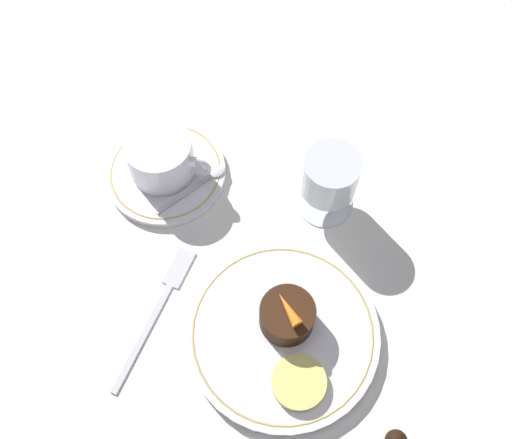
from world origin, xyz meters
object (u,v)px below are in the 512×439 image
dinner_plate (282,333)px  dessert_cake (286,315)px  coffee_cup (161,156)px  wine_glass (330,179)px  fork (161,301)px

dinner_plate → dessert_cake: 0.03m
dessert_cake → dinner_plate: bearing=-86.0°
dessert_cake → coffee_cup: bearing=145.3°
dinner_plate → dessert_cake: bearing=94.0°
coffee_cup → wine_glass: wine_glass is taller
fork → dessert_cake: 0.15m
coffee_cup → fork: 0.18m
fork → wine_glass: bearing=51.7°
coffee_cup → wine_glass: (0.21, 0.02, 0.02)m
dinner_plate → wine_glass: wine_glass is taller
dessert_cake → wine_glass: bearing=89.4°
dinner_plate → fork: size_ratio=1.18×
wine_glass → dessert_cake: size_ratio=1.58×
dinner_plate → fork: dinner_plate is taller
dinner_plate → dessert_cake: dessert_cake is taller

